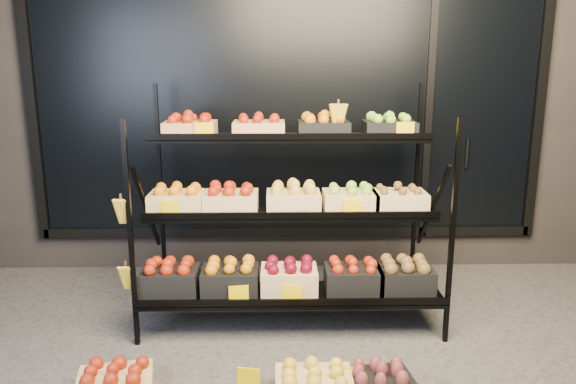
{
  "coord_description": "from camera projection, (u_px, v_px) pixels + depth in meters",
  "views": [
    {
      "loc": [
        -0.1,
        -3.22,
        1.85
      ],
      "look_at": [
        -0.02,
        0.55,
        0.95
      ],
      "focal_mm": 35.0,
      "sensor_mm": 36.0,
      "label": 1
    }
  ],
  "objects": [
    {
      "name": "ground",
      "position": [
        293.0,
        356.0,
        3.57
      ],
      "size": [
        24.0,
        24.0,
        0.0
      ],
      "primitive_type": "plane",
      "color": "#514F4C",
      "rests_on": "ground"
    },
    {
      "name": "building",
      "position": [
        286.0,
        68.0,
        5.68
      ],
      "size": [
        6.0,
        2.08,
        3.5
      ],
      "color": "#2D2826",
      "rests_on": "ground"
    },
    {
      "name": "display_rack",
      "position": [
        289.0,
        212.0,
        3.97
      ],
      "size": [
        2.18,
        1.02,
        1.66
      ],
      "color": "black",
      "rests_on": "ground"
    },
    {
      "name": "tag_floor_a",
      "position": [
        249.0,
        384.0,
        3.16
      ],
      "size": [
        0.13,
        0.01,
        0.12
      ],
      "primitive_type": "cube",
      "color": "#E6B800",
      "rests_on": "ground"
    },
    {
      "name": "tag_floor_b",
      "position": [
        348.0,
        383.0,
        3.17
      ],
      "size": [
        0.13,
        0.01,
        0.12
      ],
      "primitive_type": "cube",
      "color": "#E6B800",
      "rests_on": "ground"
    },
    {
      "name": "floor_crate_left",
      "position": [
        115.0,
        383.0,
        3.11
      ],
      "size": [
        0.45,
        0.37,
        0.2
      ],
      "rotation": [
        0.0,
        0.0,
        0.19
      ],
      "color": "#D6B77B",
      "rests_on": "ground"
    },
    {
      "name": "floor_crate_right",
      "position": [
        379.0,
        382.0,
        3.13
      ],
      "size": [
        0.4,
        0.32,
        0.19
      ],
      "rotation": [
        0.0,
        0.0,
        0.15
      ],
      "color": "black",
      "rests_on": "ground"
    }
  ]
}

